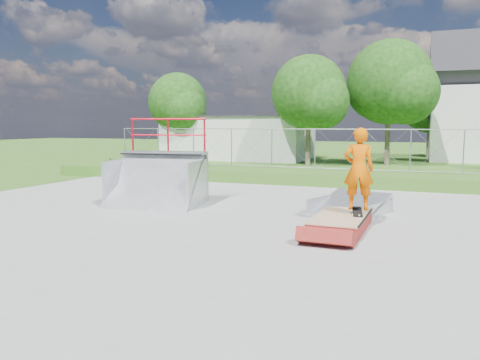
# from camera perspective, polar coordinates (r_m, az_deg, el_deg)

# --- Properties ---
(ground) EXTENTS (120.00, 120.00, 0.00)m
(ground) POSITION_cam_1_polar(r_m,az_deg,el_deg) (11.27, -2.14, -5.94)
(ground) COLOR #36621C
(ground) RESTS_ON ground
(concrete_pad) EXTENTS (20.00, 16.00, 0.04)m
(concrete_pad) POSITION_cam_1_polar(r_m,az_deg,el_deg) (11.26, -2.14, -5.84)
(concrete_pad) COLOR #969693
(concrete_pad) RESTS_ON ground
(grass_berm) EXTENTS (24.00, 3.00, 0.50)m
(grass_berm) POSITION_cam_1_polar(r_m,az_deg,el_deg) (20.20, 8.47, 0.36)
(grass_berm) COLOR #36621C
(grass_berm) RESTS_ON ground
(grind_box) EXTENTS (1.22, 2.40, 0.35)m
(grind_box) POSITION_cam_1_polar(r_m,az_deg,el_deg) (11.27, 12.18, -5.16)
(grind_box) COLOR maroon
(grind_box) RESTS_ON concrete_pad
(quarter_pipe) EXTENTS (2.97, 2.62, 2.68)m
(quarter_pipe) POSITION_cam_1_polar(r_m,az_deg,el_deg) (14.41, -10.30, 2.13)
(quarter_pipe) COLOR #A5A7AD
(quarter_pipe) RESTS_ON concrete_pad
(flat_bank_ramp) EXTENTS (2.27, 2.34, 0.52)m
(flat_bank_ramp) POSITION_cam_1_polar(r_m,az_deg,el_deg) (13.34, 13.16, -2.97)
(flat_bank_ramp) COLOR #A5A7AD
(flat_bank_ramp) RESTS_ON concrete_pad
(skateboard) EXTENTS (0.36, 0.82, 0.13)m
(skateboard) POSITION_cam_1_polar(r_m,az_deg,el_deg) (11.52, 14.11, -3.84)
(skateboard) COLOR black
(skateboard) RESTS_ON grind_box
(skater) EXTENTS (0.78, 0.59, 1.94)m
(skater) POSITION_cam_1_polar(r_m,az_deg,el_deg) (11.39, 14.25, 0.96)
(skater) COLOR #E95F00
(skater) RESTS_ON grind_box
(concrete_stairs) EXTENTS (1.50, 1.60, 0.80)m
(concrete_stairs) POSITION_cam_1_polar(r_m,az_deg,el_deg) (22.85, -13.29, 1.37)
(concrete_stairs) COLOR #969693
(concrete_stairs) RESTS_ON ground
(chain_link_fence) EXTENTS (20.00, 0.06, 1.80)m
(chain_link_fence) POSITION_cam_1_polar(r_m,az_deg,el_deg) (21.08, 9.11, 3.75)
(chain_link_fence) COLOR gray
(chain_link_fence) RESTS_ON grass_berm
(utility_building_flat) EXTENTS (10.00, 6.00, 3.00)m
(utility_building_flat) POSITION_cam_1_polar(r_m,az_deg,el_deg) (34.40, -0.06, 5.13)
(utility_building_flat) COLOR beige
(utility_building_flat) RESTS_ON ground
(tree_left_near) EXTENTS (4.76, 4.48, 6.65)m
(tree_left_near) POSITION_cam_1_polar(r_m,az_deg,el_deg) (28.65, 8.80, 10.21)
(tree_left_near) COLOR brown
(tree_left_near) RESTS_ON ground
(tree_center) EXTENTS (5.44, 5.12, 7.60)m
(tree_center) POSITION_cam_1_polar(r_m,az_deg,el_deg) (30.05, 18.29, 10.95)
(tree_center) COLOR brown
(tree_center) RESTS_ON ground
(tree_left_far) EXTENTS (4.42, 4.16, 6.18)m
(tree_left_far) POSITION_cam_1_polar(r_m,az_deg,el_deg) (34.03, -7.39, 9.16)
(tree_left_far) COLOR brown
(tree_left_far) RESTS_ON ground
(tree_back_mid) EXTENTS (4.08, 3.84, 5.70)m
(tree_back_mid) POSITION_cam_1_polar(r_m,az_deg,el_deg) (37.99, 22.50, 7.99)
(tree_back_mid) COLOR brown
(tree_back_mid) RESTS_ON ground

